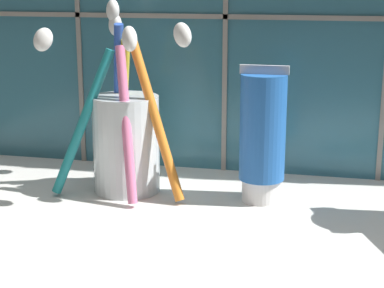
% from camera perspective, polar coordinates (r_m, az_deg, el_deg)
% --- Properties ---
extents(sink_counter, '(0.65, 0.38, 0.02)m').
position_cam_1_polar(sink_counter, '(0.54, -2.42, -8.73)').
color(sink_counter, silver).
rests_on(sink_counter, ground).
extents(toothbrush_cup, '(0.16, 0.12, 0.19)m').
position_cam_1_polar(toothbrush_cup, '(0.62, -5.96, 0.80)').
color(toothbrush_cup, silver).
rests_on(toothbrush_cup, sink_counter).
extents(toothpaste_tube, '(0.04, 0.04, 0.13)m').
position_cam_1_polar(toothpaste_tube, '(0.59, 6.29, 0.75)').
color(toothpaste_tube, white).
rests_on(toothpaste_tube, sink_counter).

